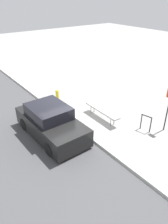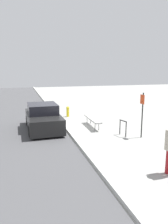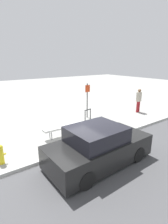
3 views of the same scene
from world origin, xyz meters
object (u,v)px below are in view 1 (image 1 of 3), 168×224
(bike_rack, at_px, (146,121))
(sign_post, at_px, (168,105))
(fire_hydrant, at_px, (57,95))
(parked_car_near, at_px, (51,123))
(bench, at_px, (102,110))

(bike_rack, height_order, sign_post, sign_post)
(bike_rack, bearing_deg, sign_post, 55.16)
(sign_post, xyz_separation_m, fire_hydrant, (-5.93, -2.54, -0.98))
(bike_rack, distance_m, sign_post, 1.28)
(sign_post, height_order, parked_car_near, sign_post)
(bench, xyz_separation_m, bike_rack, (2.15, 0.95, 0.01))
(fire_hydrant, distance_m, parked_car_near, 3.64)
(fire_hydrant, bearing_deg, bike_rack, 18.24)
(fire_hydrant, xyz_separation_m, parked_car_near, (2.97, -2.09, 0.26))
(parked_car_near, bearing_deg, bench, 83.48)
(sign_post, bearing_deg, bench, -147.35)
(bench, xyz_separation_m, fire_hydrant, (-3.25, -0.83, -0.09))
(bench, distance_m, fire_hydrant, 3.35)
(bike_rack, relative_size, parked_car_near, 0.20)
(bench, relative_size, sign_post, 1.03)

